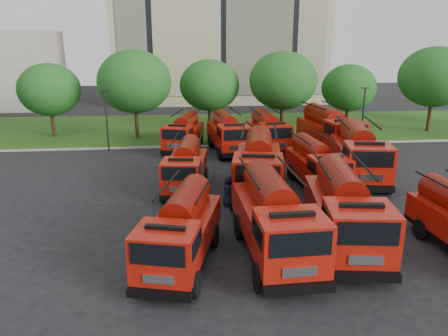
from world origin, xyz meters
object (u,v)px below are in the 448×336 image
object	(u,v)px
fire_truck_7	(359,153)
fire_truck_11	(329,130)
firefighter_1	(329,282)
fire_truck_9	(228,133)
firefighter_3	(438,230)
fire_truck_0	(181,230)
fire_truck_10	(268,131)
fire_truck_5	(258,165)
fire_truck_4	(186,167)
fire_truck_6	(316,164)
fire_truck_1	(275,219)
fire_truck_2	(344,210)
firefighter_4	(228,205)
fire_truck_8	(184,133)

from	to	relation	value
fire_truck_7	fire_truck_11	distance (m)	7.58
fire_truck_7	firefighter_1	size ratio (longest dim) A/B	4.41
fire_truck_9	firefighter_3	bearing A→B (deg)	-68.44
fire_truck_0	fire_truck_10	size ratio (longest dim) A/B	1.01
fire_truck_5	fire_truck_9	bearing A→B (deg)	104.82
fire_truck_4	fire_truck_6	size ratio (longest dim) A/B	1.01
fire_truck_1	fire_truck_0	bearing A→B (deg)	-177.74
fire_truck_2	fire_truck_6	distance (m)	8.45
fire_truck_0	fire_truck_9	distance (m)	19.01
firefighter_4	fire_truck_4	bearing A→B (deg)	3.66
fire_truck_5	fire_truck_7	bearing A→B (deg)	27.46
fire_truck_0	fire_truck_10	world-z (taller)	fire_truck_10
fire_truck_5	fire_truck_0	bearing A→B (deg)	-109.22
fire_truck_2	fire_truck_4	world-z (taller)	fire_truck_2
fire_truck_7	fire_truck_9	distance (m)	11.44
firefighter_4	fire_truck_2	bearing A→B (deg)	-173.34
fire_truck_9	firefighter_4	distance (m)	12.38
fire_truck_0	fire_truck_5	world-z (taller)	fire_truck_5
fire_truck_2	fire_truck_4	size ratio (longest dim) A/B	1.19
firefighter_3	fire_truck_9	bearing A→B (deg)	-64.23
fire_truck_4	firefighter_4	size ratio (longest dim) A/B	3.81
fire_truck_2	fire_truck_10	size ratio (longest dim) A/B	1.14
fire_truck_0	fire_truck_9	world-z (taller)	fire_truck_9
fire_truck_2	firefighter_4	size ratio (longest dim) A/B	4.53
firefighter_4	firefighter_3	bearing A→B (deg)	-147.04
fire_truck_8	firefighter_1	xyz separation A→B (m)	(5.50, -21.63, -1.48)
fire_truck_8	fire_truck_11	xyz separation A→B (m)	(12.08, -1.59, 0.34)
fire_truck_0	firefighter_1	size ratio (longest dim) A/B	3.78
fire_truck_1	firefighter_3	world-z (taller)	fire_truck_1
fire_truck_4	fire_truck_8	distance (m)	10.08
fire_truck_2	fire_truck_5	size ratio (longest dim) A/B	0.96
fire_truck_4	firefighter_1	size ratio (longest dim) A/B	3.58
fire_truck_5	fire_truck_8	world-z (taller)	fire_truck_5
fire_truck_4	fire_truck_6	xyz separation A→B (m)	(8.28, -0.23, 0.00)
fire_truck_6	firefighter_3	distance (m)	8.42
fire_truck_6	firefighter_3	xyz separation A→B (m)	(4.14, -7.18, -1.48)
fire_truck_0	fire_truck_6	distance (m)	12.61
fire_truck_6	fire_truck_10	distance (m)	9.85
fire_truck_5	fire_truck_9	world-z (taller)	fire_truck_5
fire_truck_1	fire_truck_4	size ratio (longest dim) A/B	1.15
fire_truck_10	firefighter_3	distance (m)	17.85
fire_truck_7	firefighter_4	xyz separation A→B (m)	(-9.19, -3.99, -1.81)
fire_truck_0	fire_truck_11	world-z (taller)	fire_truck_11
fire_truck_7	fire_truck_8	size ratio (longest dim) A/B	1.22
fire_truck_2	fire_truck_8	world-z (taller)	fire_truck_2
fire_truck_2	firefighter_4	bearing A→B (deg)	138.36
fire_truck_10	fire_truck_11	bearing A→B (deg)	-16.31
firefighter_4	fire_truck_7	bearing A→B (deg)	-100.23
fire_truck_1	fire_truck_5	world-z (taller)	fire_truck_5
fire_truck_8	firefighter_3	bearing A→B (deg)	-40.22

